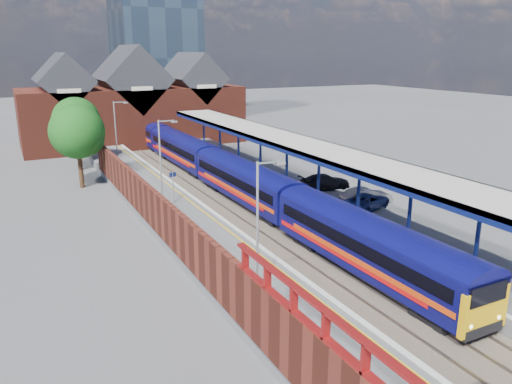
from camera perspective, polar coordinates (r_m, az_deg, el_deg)
ground at (r=48.46m, az=-5.85°, el=0.33°), size 240.00×240.00×0.00m
ballast_bed at (r=39.66m, az=-0.63°, el=-3.04°), size 6.00×76.00×0.06m
rails at (r=39.63m, az=-0.63°, el=-2.92°), size 4.51×76.00×0.14m
left_platform at (r=37.55m, az=-8.20°, el=-3.55°), size 5.00×76.00×1.00m
right_platform at (r=42.38m, az=6.67°, el=-1.25°), size 6.00×76.00×1.00m
coping_left at (r=38.14m, az=-4.89°, el=-2.30°), size 0.30×76.00×0.05m
coping_right at (r=40.78m, az=3.34°, el=-1.07°), size 0.30×76.00×0.05m
yellow_line at (r=37.94m, az=-5.73°, el=-2.45°), size 0.14×76.00×0.01m
train at (r=50.46m, az=-5.23°, el=3.45°), size 2.95×65.92×3.45m
canopy at (r=42.59m, az=4.85°, el=5.47°), size 4.50×52.00×4.48m
lamp_post_b at (r=23.52m, az=0.47°, el=-3.63°), size 1.48×0.18×7.00m
lamp_post_c at (r=37.95m, az=-10.67°, el=3.59°), size 1.48×0.18×7.00m
lamp_post_d at (r=53.28m, az=-15.59°, el=6.73°), size 1.48×0.18×7.00m
platform_sign at (r=40.72m, az=-9.47°, el=1.14°), size 0.55×0.08×2.50m
brick_wall at (r=30.35m, az=-9.04°, el=-4.39°), size 0.35×50.00×3.86m
station_building at (r=73.97m, az=-13.93°, el=9.57°), size 30.00×12.12×13.78m
glass_tower at (r=97.69m, az=-11.64°, el=19.77°), size 14.20×14.20×40.30m
tree_near at (r=50.56m, az=-19.58°, el=6.36°), size 5.20×5.20×8.10m
tree_far at (r=58.55m, az=-19.69°, el=7.51°), size 5.20×5.20×8.10m
parked_car_silver at (r=40.68m, az=12.48°, el=-0.50°), size 4.32×2.01×1.37m
parked_car_dark at (r=44.67m, az=7.88°, el=1.17°), size 4.79×2.13×1.37m
parked_car_blue at (r=39.67m, az=12.55°, el=-1.02°), size 4.87×3.42×1.23m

